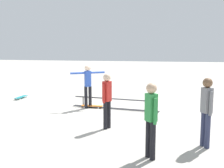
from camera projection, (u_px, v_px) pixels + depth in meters
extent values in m
plane|color=#ADA89E|center=(106.00, 111.00, 10.03)|extent=(60.00, 60.00, 0.00)
cube|color=black|center=(114.00, 108.00, 10.42)|extent=(3.34, 0.70, 0.01)
cylinder|color=#47474C|center=(148.00, 106.00, 10.00)|extent=(0.04, 0.04, 0.37)
cylinder|color=#47474C|center=(83.00, 102.00, 10.79)|extent=(0.04, 0.04, 0.37)
cylinder|color=#47474C|center=(114.00, 99.00, 10.37)|extent=(3.16, 0.49, 0.05)
cylinder|color=black|center=(90.00, 97.00, 10.51)|extent=(0.16, 0.16, 0.82)
cylinder|color=black|center=(86.00, 97.00, 10.45)|extent=(0.16, 0.16, 0.82)
cube|color=#2D51B7|center=(88.00, 79.00, 10.38)|extent=(0.28, 0.27, 0.58)
sphere|color=beige|center=(88.00, 68.00, 10.33)|extent=(0.22, 0.22, 0.22)
cylinder|color=#2D51B7|center=(98.00, 72.00, 10.48)|extent=(0.51, 0.35, 0.08)
cylinder|color=#2D51B7|center=(78.00, 73.00, 10.22)|extent=(0.51, 0.35, 0.08)
cube|color=orange|center=(92.00, 106.00, 10.55)|extent=(0.80, 0.21, 0.02)
cylinder|color=white|center=(84.00, 107.00, 10.50)|extent=(0.05, 0.03, 0.05)
cylinder|color=white|center=(86.00, 106.00, 10.72)|extent=(0.05, 0.03, 0.05)
cylinder|color=white|center=(98.00, 108.00, 10.39)|extent=(0.05, 0.03, 0.05)
cylinder|color=white|center=(100.00, 107.00, 10.62)|extent=(0.05, 0.03, 0.05)
cylinder|color=black|center=(153.00, 141.00, 5.75)|extent=(0.17, 0.17, 0.81)
cylinder|color=black|center=(148.00, 139.00, 5.89)|extent=(0.17, 0.17, 0.81)
cube|color=#2D8C42|center=(151.00, 107.00, 5.73)|extent=(0.28, 0.28, 0.57)
sphere|color=tan|center=(152.00, 88.00, 5.67)|extent=(0.22, 0.22, 0.22)
cylinder|color=#2D8C42|center=(155.00, 111.00, 5.61)|extent=(0.10, 0.10, 0.54)
cylinder|color=#2D8C42|center=(147.00, 108.00, 5.86)|extent=(0.10, 0.10, 0.54)
cylinder|color=black|center=(105.00, 115.00, 7.86)|extent=(0.16, 0.16, 0.80)
cylinder|color=black|center=(109.00, 114.00, 7.98)|extent=(0.16, 0.16, 0.80)
cube|color=red|center=(107.00, 91.00, 7.82)|extent=(0.26, 0.27, 0.56)
sphere|color=beige|center=(107.00, 77.00, 7.77)|extent=(0.22, 0.22, 0.22)
cylinder|color=red|center=(104.00, 94.00, 7.72)|extent=(0.10, 0.10, 0.53)
cylinder|color=red|center=(110.00, 92.00, 7.94)|extent=(0.10, 0.10, 0.53)
cylinder|color=#2D3351|center=(203.00, 129.00, 6.55)|extent=(0.16, 0.16, 0.82)
cylinder|color=#2D3351|center=(208.00, 131.00, 6.40)|extent=(0.16, 0.16, 0.82)
cube|color=slate|center=(207.00, 100.00, 6.38)|extent=(0.27, 0.28, 0.58)
sphere|color=brown|center=(208.00, 83.00, 6.32)|extent=(0.22, 0.22, 0.22)
cylinder|color=slate|center=(203.00, 101.00, 6.52)|extent=(0.10, 0.10, 0.55)
cylinder|color=slate|center=(211.00, 104.00, 6.25)|extent=(0.10, 0.10, 0.55)
cube|color=teal|center=(21.00, 97.00, 12.33)|extent=(0.24, 0.81, 0.02)
cylinder|color=white|center=(22.00, 97.00, 12.63)|extent=(0.03, 0.06, 0.05)
cylinder|color=white|center=(27.00, 97.00, 12.58)|extent=(0.03, 0.06, 0.05)
cylinder|color=white|center=(15.00, 99.00, 12.11)|extent=(0.03, 0.06, 0.05)
cylinder|color=white|center=(20.00, 99.00, 12.05)|extent=(0.03, 0.06, 0.05)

